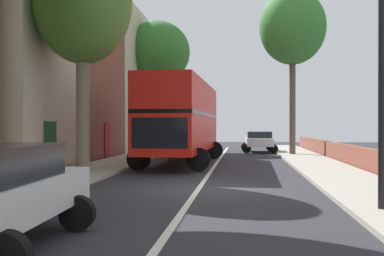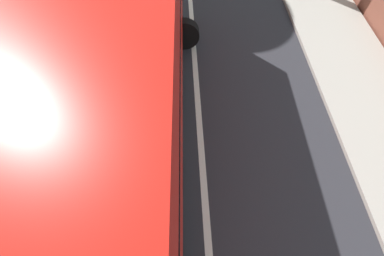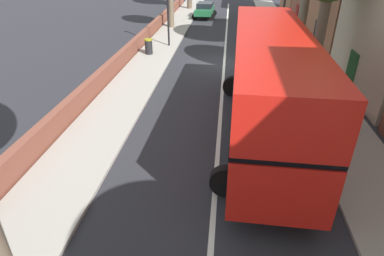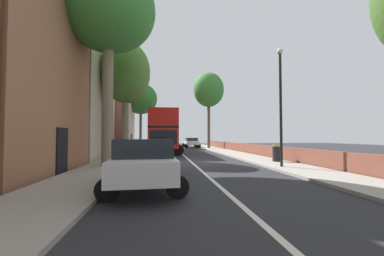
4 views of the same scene
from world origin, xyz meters
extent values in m
cube|color=red|center=(-1.70, 9.04, 1.55)|extent=(2.79, 11.34, 1.70)
cube|color=black|center=(-1.70, 9.04, 2.48)|extent=(2.81, 11.23, 0.16)
cube|color=red|center=(-1.70, 9.04, 3.31)|extent=(2.79, 11.34, 1.50)
cylinder|color=black|center=(-0.32, 12.84, 0.50)|extent=(1.01, 0.33, 1.00)
cylinder|color=black|center=(-2.88, 12.91, 0.50)|extent=(1.01, 0.33, 1.00)
camera|label=1|loc=(1.33, -14.12, 1.90)|focal=43.38mm
camera|label=2|loc=(-0.38, 5.70, 6.02)|focal=25.01mm
camera|label=3|loc=(-0.14, 20.49, 6.52)|focal=30.06mm
camera|label=4|loc=(-1.94, -15.16, 1.70)|focal=21.47mm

